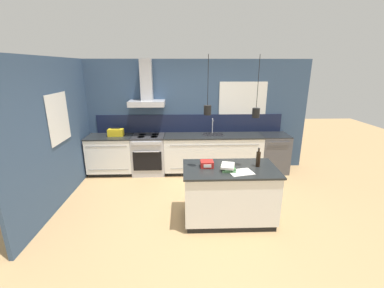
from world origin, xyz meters
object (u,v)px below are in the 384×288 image
object	(u,v)px
dishwasher	(273,153)
yellow_toolbox	(116,132)
red_supply_box	(207,164)
bottle_on_island	(258,159)
oven_range	(149,154)
book_stack	(228,167)

from	to	relation	value
dishwasher	yellow_toolbox	bearing A→B (deg)	180.00
red_supply_box	yellow_toolbox	bearing A→B (deg)	134.24
bottle_on_island	red_supply_box	world-z (taller)	bottle_on_island
oven_range	book_stack	bearing A→B (deg)	-54.44
oven_range	book_stack	distance (m)	2.61
dishwasher	red_supply_box	bearing A→B (deg)	-132.19
bottle_on_island	book_stack	world-z (taller)	bottle_on_island
dishwasher	bottle_on_island	bearing A→B (deg)	-116.18
oven_range	book_stack	xyz separation A→B (m)	(1.49, -2.09, 0.50)
oven_range	dishwasher	size ratio (longest dim) A/B	1.00
book_stack	red_supply_box	distance (m)	0.34
dishwasher	red_supply_box	xyz separation A→B (m)	(-1.78, -1.96, 0.50)
dishwasher	book_stack	bearing A→B (deg)	-124.97
book_stack	yellow_toolbox	distance (m)	3.05
oven_range	book_stack	world-z (taller)	book_stack
bottle_on_island	yellow_toolbox	distance (m)	3.36
book_stack	red_supply_box	world-z (taller)	red_supply_box
yellow_toolbox	red_supply_box	bearing A→B (deg)	-45.76
red_supply_box	book_stack	bearing A→B (deg)	-22.67
oven_range	bottle_on_island	distance (m)	2.85
oven_range	red_supply_box	size ratio (longest dim) A/B	4.53
oven_range	bottle_on_island	bearing A→B (deg)	-44.63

